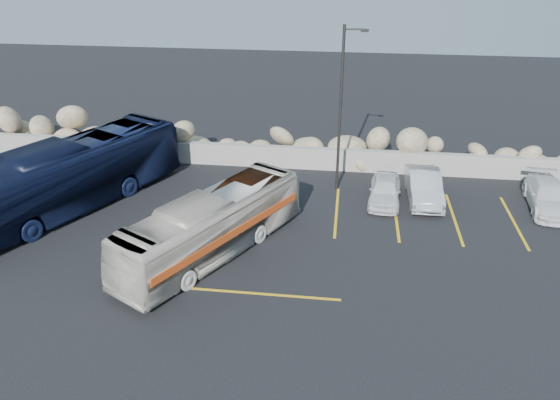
# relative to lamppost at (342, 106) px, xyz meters

# --- Properties ---
(ground) EXTENTS (90.00, 90.00, 0.00)m
(ground) POSITION_rel_lamppost_xyz_m (-2.56, -9.50, -4.30)
(ground) COLOR black
(ground) RESTS_ON ground
(seawall) EXTENTS (60.00, 0.40, 1.20)m
(seawall) POSITION_rel_lamppost_xyz_m (-2.56, 2.50, -3.70)
(seawall) COLOR gray
(seawall) RESTS_ON ground
(riprap_pile) EXTENTS (54.00, 2.80, 2.60)m
(riprap_pile) POSITION_rel_lamppost_xyz_m (-2.56, 3.70, -3.00)
(riprap_pile) COLOR #9D8167
(riprap_pile) RESTS_ON ground
(parking_lines) EXTENTS (18.16, 9.36, 0.01)m
(parking_lines) POSITION_rel_lamppost_xyz_m (2.09, -3.93, -4.29)
(parking_lines) COLOR yellow
(parking_lines) RESTS_ON ground
(lamppost) EXTENTS (1.14, 0.18, 8.00)m
(lamppost) POSITION_rel_lamppost_xyz_m (0.00, 0.00, 0.00)
(lamppost) COLOR #2B2826
(lamppost) RESTS_ON ground
(vintage_bus) EXTENTS (6.30, 8.99, 2.54)m
(vintage_bus) POSITION_rel_lamppost_xyz_m (-4.74, -6.80, -3.03)
(vintage_bus) COLOR silver
(vintage_bus) RESTS_ON ground
(tour_coach) EXTENTS (7.61, 11.51, 3.21)m
(tour_coach) POSITION_rel_lamppost_xyz_m (-12.19, -3.57, -2.69)
(tour_coach) COLOR black
(tour_coach) RESTS_ON ground
(car_a) EXTENTS (1.76, 3.71, 1.22)m
(car_a) POSITION_rel_lamppost_xyz_m (2.26, -1.17, -3.68)
(car_a) COLOR white
(car_a) RESTS_ON ground
(car_b) EXTENTS (1.54, 4.25, 1.39)m
(car_b) POSITION_rel_lamppost_xyz_m (4.12, -0.71, -3.60)
(car_b) COLOR silver
(car_b) RESTS_ON ground
(car_c) EXTENTS (2.11, 4.40, 1.24)m
(car_c) POSITION_rel_lamppost_xyz_m (9.77, -0.91, -3.68)
(car_c) COLOR white
(car_c) RESTS_ON ground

